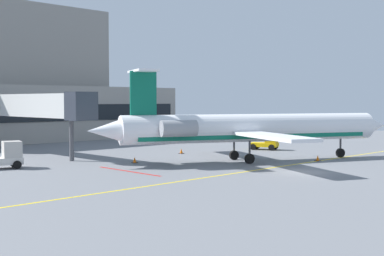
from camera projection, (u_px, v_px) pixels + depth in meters
name	position (u px, v px, depth m)	size (l,w,h in m)	color
ground	(301.00, 173.00, 42.37)	(120.00, 120.00, 0.11)	slate
jet_bridge_west	(30.00, 106.00, 55.61)	(2.40, 23.00, 6.54)	silver
regional_jet	(249.00, 128.00, 49.65)	(29.04, 21.83, 8.39)	white
baggage_tug	(267.00, 143.00, 61.41)	(2.80, 3.50, 1.74)	#E5B20C
pushback_tractor	(5.00, 156.00, 44.55)	(4.02, 2.82, 2.29)	silver
fuel_tank	(187.00, 129.00, 77.42)	(7.30, 2.51, 2.74)	white
safety_cone_alpha	(181.00, 151.00, 57.05)	(0.47, 0.47, 0.55)	orange
safety_cone_bravo	(318.00, 158.00, 50.09)	(0.47, 0.47, 0.55)	orange
safety_cone_charlie	(135.00, 160.00, 48.49)	(0.47, 0.47, 0.55)	orange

